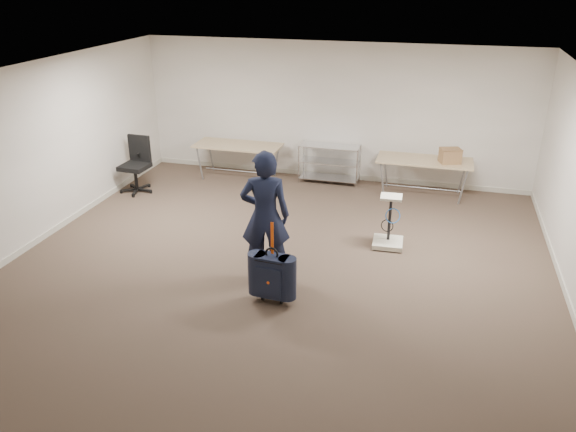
% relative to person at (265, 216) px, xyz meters
% --- Properties ---
extents(ground, '(9.00, 9.00, 0.00)m').
position_rel_person_xyz_m(ground, '(0.11, -0.13, -0.94)').
color(ground, '#49372C').
rests_on(ground, ground).
extents(room_shell, '(8.00, 9.00, 9.00)m').
position_rel_person_xyz_m(room_shell, '(0.11, 1.25, -0.89)').
color(room_shell, beige).
rests_on(room_shell, ground).
extents(folding_table_left, '(1.80, 0.75, 0.73)m').
position_rel_person_xyz_m(folding_table_left, '(-1.79, 3.82, -0.27)').
color(folding_table_left, tan).
rests_on(folding_table_left, ground).
extents(folding_table_right, '(1.80, 0.75, 0.73)m').
position_rel_person_xyz_m(folding_table_right, '(2.01, 3.82, -0.27)').
color(folding_table_right, tan).
rests_on(folding_table_right, ground).
extents(wire_shelf, '(1.22, 0.47, 0.80)m').
position_rel_person_xyz_m(wire_shelf, '(0.11, 4.07, -0.50)').
color(wire_shelf, silver).
rests_on(wire_shelf, ground).
extents(person, '(0.77, 0.59, 1.89)m').
position_rel_person_xyz_m(person, '(0.00, 0.00, 0.00)').
color(person, black).
rests_on(person, ground).
extents(suitcase, '(0.44, 0.28, 1.16)m').
position_rel_person_xyz_m(suitcase, '(0.29, -0.66, -0.55)').
color(suitcase, black).
rests_on(suitcase, ground).
extents(office_chair, '(0.66, 0.66, 1.09)m').
position_rel_person_xyz_m(office_chair, '(-3.48, 2.57, -0.61)').
color(office_chair, black).
rests_on(office_chair, ground).
extents(equipment_cart, '(0.49, 0.49, 0.86)m').
position_rel_person_xyz_m(equipment_cart, '(1.60, 1.42, -0.72)').
color(equipment_cart, beige).
rests_on(equipment_cart, ground).
extents(cardboard_box, '(0.44, 0.38, 0.28)m').
position_rel_person_xyz_m(cardboard_box, '(2.46, 3.75, -0.08)').
color(cardboard_box, '#976D46').
rests_on(cardboard_box, folding_table_right).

